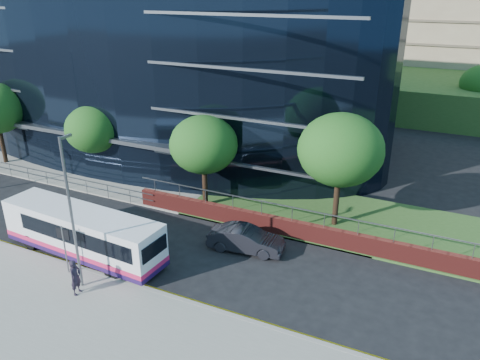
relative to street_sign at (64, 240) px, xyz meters
The scene contains 17 objects.
ground 5.23m from the street_sign, 160.57° to the left, with size 200.00×200.00×0.00m, color black.
kerb 4.99m from the street_sign, behind, with size 80.00×0.25×0.16m, color gray.
yellow_line_outer 5.05m from the street_sign, behind, with size 80.00×0.08×0.01m, color gold.
yellow_line_inner 5.07m from the street_sign, 168.23° to the left, with size 80.00×0.08×0.01m, color gold.
far_forecourt 16.53m from the street_sign, 129.83° to the left, with size 50.00×8.00×0.10m, color gray.
grass_verge 23.30m from the street_sign, 32.84° to the left, with size 36.00×8.00×0.12m, color #2D511E.
glass_office 24.70m from the street_sign, 110.75° to the left, with size 44.00×23.10×16.00m.
retaining_wall 17.93m from the street_sign, 29.83° to the left, with size 34.00×0.40×2.11m.
guard_railings 15.22m from the street_sign, 145.51° to the left, with size 24.00×0.05×1.10m.
street_sign is the anchor object (origin of this frame).
tree_far_b 13.54m from the street_sign, 124.08° to the left, with size 4.29×4.29×6.05m.
tree_far_c 11.14m from the street_sign, 76.71° to the left, with size 4.62×4.62×6.51m.
tree_far_d 16.61m from the street_sign, 45.22° to the left, with size 5.28×5.28×7.44m.
streetlight_east 2.80m from the street_sign, 21.36° to the right, with size 0.15×0.77×8.00m.
city_bus 2.05m from the street_sign, 103.98° to the left, with size 10.44×2.96×2.79m.
parked_car 9.99m from the street_sign, 39.84° to the left, with size 1.55×4.46×1.47m, color black.
pedestrian 2.40m from the street_sign, 34.64° to the right, with size 0.69×0.45×1.90m, color black.
Camera 1 is at (21.96, -16.90, 14.50)m, focal length 35.00 mm.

